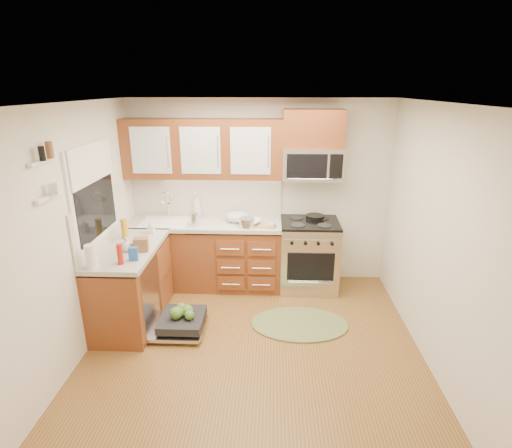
{
  "coord_description": "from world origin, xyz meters",
  "views": [
    {
      "loc": [
        0.18,
        -3.56,
        2.64
      ],
      "look_at": [
        -0.01,
        0.85,
        1.11
      ],
      "focal_mm": 28.0,
      "sensor_mm": 36.0,
      "label": 1
    }
  ],
  "objects_px": {
    "dishwasher": "(179,323)",
    "cup": "(271,224)",
    "stock_pot": "(247,223)",
    "rug": "(299,324)",
    "paper_towel_roll": "(91,257)",
    "bowl_a": "(249,222)",
    "sink": "(166,231)",
    "microwave": "(312,163)",
    "range": "(309,255)",
    "cutting_board": "(265,226)",
    "bowl_b": "(237,218)",
    "skillet": "(315,217)",
    "upper_cabinets": "(203,149)"
  },
  "relations": [
    {
      "from": "range",
      "to": "cutting_board",
      "type": "distance_m",
      "value": 0.76
    },
    {
      "from": "stock_pot",
      "to": "bowl_a",
      "type": "distance_m",
      "value": 0.11
    },
    {
      "from": "range",
      "to": "microwave",
      "type": "xyz_separation_m",
      "value": [
        0.0,
        0.12,
        1.23
      ]
    },
    {
      "from": "upper_cabinets",
      "to": "dishwasher",
      "type": "relative_size",
      "value": 2.93
    },
    {
      "from": "cutting_board",
      "to": "cup",
      "type": "distance_m",
      "value": 0.1
    },
    {
      "from": "rug",
      "to": "sink",
      "type": "bearing_deg",
      "value": 151.9
    },
    {
      "from": "dishwasher",
      "to": "cutting_board",
      "type": "relative_size",
      "value": 2.75
    },
    {
      "from": "stock_pot",
      "to": "cutting_board",
      "type": "height_order",
      "value": "stock_pot"
    },
    {
      "from": "microwave",
      "to": "paper_towel_roll",
      "type": "xyz_separation_m",
      "value": [
        -2.28,
        -1.57,
        -0.65
      ]
    },
    {
      "from": "rug",
      "to": "paper_towel_roll",
      "type": "height_order",
      "value": "paper_towel_roll"
    },
    {
      "from": "paper_towel_roll",
      "to": "cup",
      "type": "height_order",
      "value": "paper_towel_roll"
    },
    {
      "from": "sink",
      "to": "dishwasher",
      "type": "xyz_separation_m",
      "value": [
        0.39,
        -1.12,
        -0.7
      ]
    },
    {
      "from": "sink",
      "to": "skillet",
      "type": "distance_m",
      "value": 2.02
    },
    {
      "from": "microwave",
      "to": "dishwasher",
      "type": "xyz_separation_m",
      "value": [
        -1.54,
        -1.25,
        -1.6
      ]
    },
    {
      "from": "microwave",
      "to": "skillet",
      "type": "bearing_deg",
      "value": 17.92
    },
    {
      "from": "dishwasher",
      "to": "cutting_board",
      "type": "bearing_deg",
      "value": 46.18
    },
    {
      "from": "skillet",
      "to": "bowl_b",
      "type": "xyz_separation_m",
      "value": [
        -1.06,
        -0.09,
        -0.0
      ]
    },
    {
      "from": "microwave",
      "to": "rug",
      "type": "height_order",
      "value": "microwave"
    },
    {
      "from": "cutting_board",
      "to": "dishwasher",
      "type": "bearing_deg",
      "value": -133.82
    },
    {
      "from": "stock_pot",
      "to": "microwave",
      "type": "bearing_deg",
      "value": 19.94
    },
    {
      "from": "bowl_b",
      "to": "skillet",
      "type": "bearing_deg",
      "value": 4.97
    },
    {
      "from": "sink",
      "to": "range",
      "type": "bearing_deg",
      "value": 0.3
    },
    {
      "from": "upper_cabinets",
      "to": "cup",
      "type": "height_order",
      "value": "upper_cabinets"
    },
    {
      "from": "sink",
      "to": "microwave",
      "type": "bearing_deg",
      "value": 3.85
    },
    {
      "from": "dishwasher",
      "to": "cup",
      "type": "height_order",
      "value": "cup"
    },
    {
      "from": "stock_pot",
      "to": "sink",
      "type": "bearing_deg",
      "value": 171.29
    },
    {
      "from": "microwave",
      "to": "stock_pot",
      "type": "xyz_separation_m",
      "value": [
        -0.82,
        -0.3,
        -0.71
      ]
    },
    {
      "from": "sink",
      "to": "cup",
      "type": "bearing_deg",
      "value": -6.83
    },
    {
      "from": "range",
      "to": "dishwasher",
      "type": "xyz_separation_m",
      "value": [
        -1.54,
        -1.13,
        -0.38
      ]
    },
    {
      "from": "bowl_a",
      "to": "dishwasher",
      "type": "bearing_deg",
      "value": -125.18
    },
    {
      "from": "upper_cabinets",
      "to": "cutting_board",
      "type": "height_order",
      "value": "upper_cabinets"
    },
    {
      "from": "rug",
      "to": "bowl_a",
      "type": "distance_m",
      "value": 1.44
    },
    {
      "from": "range",
      "to": "stock_pot",
      "type": "height_order",
      "value": "stock_pot"
    },
    {
      "from": "upper_cabinets",
      "to": "dishwasher",
      "type": "height_order",
      "value": "upper_cabinets"
    },
    {
      "from": "rug",
      "to": "dishwasher",
      "type": "bearing_deg",
      "value": -172.65
    },
    {
      "from": "skillet",
      "to": "cutting_board",
      "type": "distance_m",
      "value": 0.72
    },
    {
      "from": "microwave",
      "to": "upper_cabinets",
      "type": "bearing_deg",
      "value": 178.98
    },
    {
      "from": "dishwasher",
      "to": "stock_pot",
      "type": "relative_size",
      "value": 3.44
    },
    {
      "from": "dishwasher",
      "to": "sink",
      "type": "bearing_deg",
      "value": 109.2
    },
    {
      "from": "range",
      "to": "stock_pot",
      "type": "distance_m",
      "value": 0.99
    },
    {
      "from": "sink",
      "to": "stock_pot",
      "type": "height_order",
      "value": "stock_pot"
    },
    {
      "from": "dishwasher",
      "to": "cutting_board",
      "type": "xyz_separation_m",
      "value": [
        0.95,
        0.99,
        0.83
      ]
    },
    {
      "from": "sink",
      "to": "dishwasher",
      "type": "bearing_deg",
      "value": -70.8
    },
    {
      "from": "bowl_a",
      "to": "bowl_b",
      "type": "bearing_deg",
      "value": 143.27
    },
    {
      "from": "stock_pot",
      "to": "bowl_b",
      "type": "xyz_separation_m",
      "value": [
        -0.15,
        0.23,
        -0.01
      ]
    },
    {
      "from": "bowl_a",
      "to": "rug",
      "type": "bearing_deg",
      "value": -54.03
    },
    {
      "from": "upper_cabinets",
      "to": "paper_towel_roll",
      "type": "height_order",
      "value": "upper_cabinets"
    },
    {
      "from": "bowl_a",
      "to": "cup",
      "type": "height_order",
      "value": "cup"
    },
    {
      "from": "sink",
      "to": "cutting_board",
      "type": "height_order",
      "value": "cutting_board"
    },
    {
      "from": "microwave",
      "to": "skillet",
      "type": "relative_size",
      "value": 3.07
    }
  ]
}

